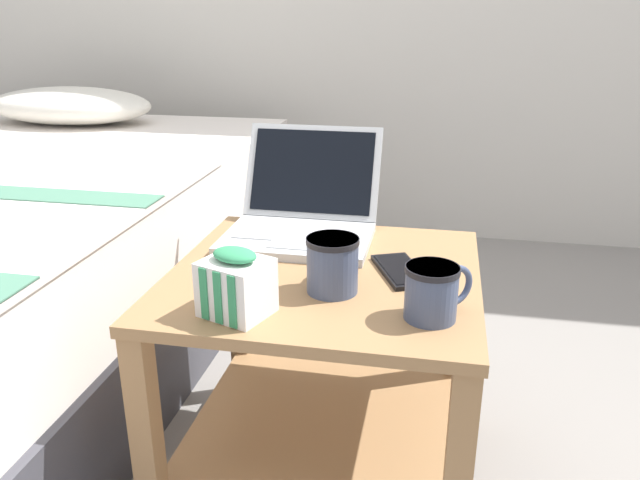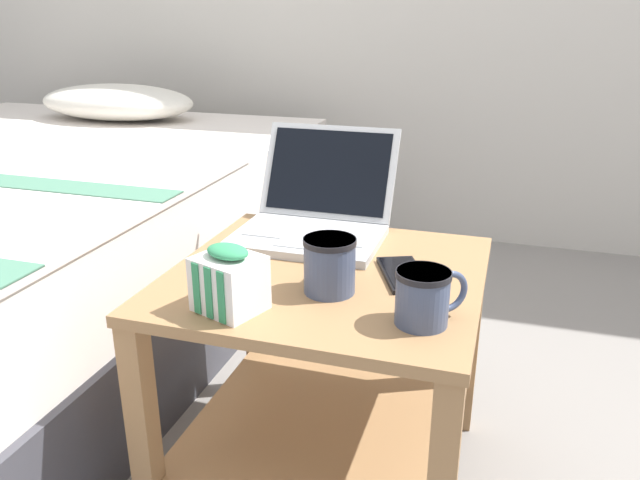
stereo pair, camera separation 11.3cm
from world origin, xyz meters
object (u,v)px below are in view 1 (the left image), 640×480
Objects in this scene: mug_front_left at (433,289)px; snack_bag at (236,285)px; laptop at (302,215)px; mug_front_right at (333,261)px; cell_phone at (401,271)px.

snack_bag is (-0.32, -0.05, 0.00)m from mug_front_left.
laptop reaches higher than mug_front_left.
cell_phone is (0.11, 0.10, -0.05)m from mug_front_right.
snack_bag is at bearing -171.43° from mug_front_left.
snack_bag reaches higher than mug_front_right.
cell_phone is (-0.06, 0.17, -0.05)m from mug_front_left.
laptop is at bearing 113.10° from mug_front_right.
mug_front_left reaches higher than cell_phone.
snack_bag is at bearing -93.03° from laptop.
mug_front_right is 0.79× the size of cell_phone.
laptop is 2.95× the size of mug_front_left.
snack_bag is 0.73× the size of cell_phone.
snack_bag reaches higher than cell_phone.
mug_front_right is (-0.18, 0.07, 0.01)m from mug_front_left.
laptop is 0.30m from mug_front_right.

